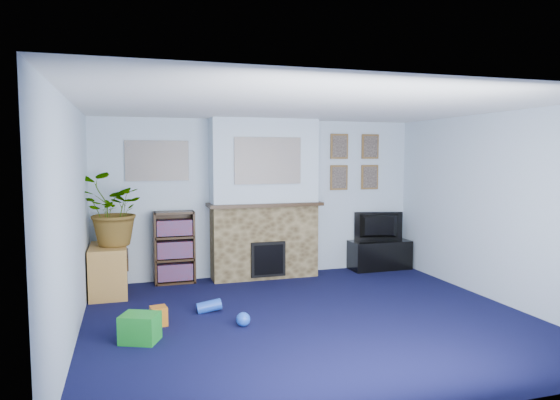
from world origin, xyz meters
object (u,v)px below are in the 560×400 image
object	(u,v)px
television	(379,227)
bookshelf	(174,249)
tv_stand	(380,255)
sideboard	(109,268)

from	to	relation	value
television	bookshelf	distance (m)	3.30
tv_stand	bookshelf	size ratio (longest dim) A/B	0.94
bookshelf	sideboard	size ratio (longest dim) A/B	1.24
bookshelf	tv_stand	bearing A→B (deg)	-1.33
television	sideboard	size ratio (longest dim) A/B	0.94
television	tv_stand	bearing A→B (deg)	104.40
tv_stand	bookshelf	xyz separation A→B (m)	(-3.29, 0.08, 0.28)
bookshelf	sideboard	bearing A→B (deg)	-158.38
sideboard	bookshelf	bearing A→B (deg)	21.62
television	sideboard	xyz separation A→B (m)	(-4.19, -0.30, -0.35)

